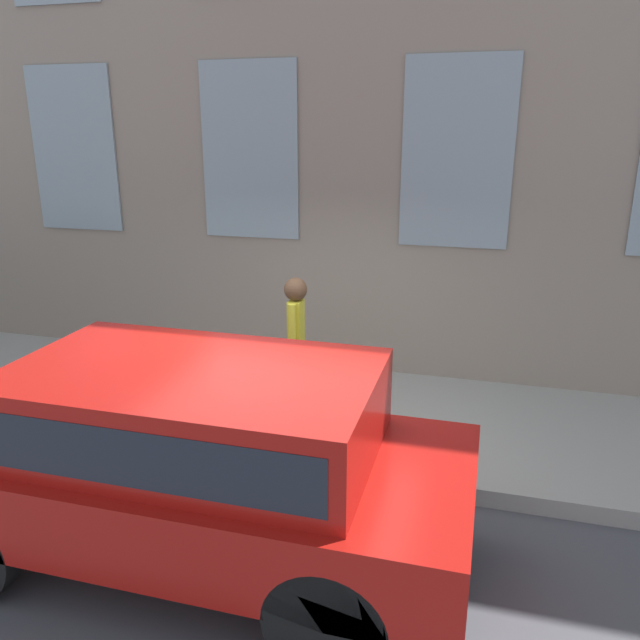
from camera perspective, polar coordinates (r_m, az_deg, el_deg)
name	(u,v)px	position (r m, az deg, el deg)	size (l,w,h in m)	color
ground_plane	(286,477)	(6.33, -3.12, -14.18)	(80.00, 80.00, 0.00)	#47474C
sidewalk	(321,413)	(7.38, 0.09, -8.53)	(2.60, 60.00, 0.18)	#9E9B93
fire_hydrant	(345,398)	(6.51, 2.33, -7.18)	(0.32, 0.44, 0.84)	gold
person	(296,334)	(6.85, -2.20, -1.26)	(0.38, 0.25, 1.58)	#726651
parked_truck_red_near	(190,450)	(4.93, -11.77, -11.53)	(1.82, 4.32, 1.63)	black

